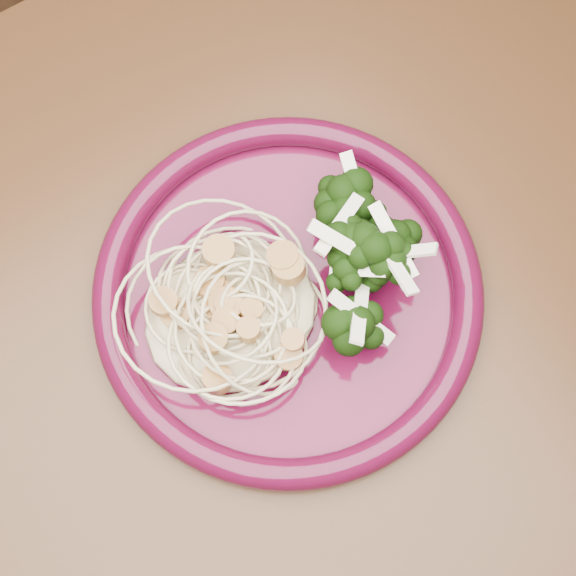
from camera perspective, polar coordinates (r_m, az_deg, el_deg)
The scene contains 6 objects.
dining_table at distance 0.74m, azimuth 0.96°, elevation -4.53°, with size 1.20×0.80×0.75m.
dinner_plate at distance 0.64m, azimuth -0.00°, elevation -0.25°, with size 0.36×0.36×0.03m.
spaghetti_pile at distance 0.62m, azimuth -4.14°, elevation -1.61°, with size 0.14×0.12×0.03m, color beige.
scallop_cluster at distance 0.59m, azimuth -4.38°, elevation -0.57°, with size 0.12×0.12×0.04m, color #B98545, non-canonical shape.
broccoli_pile at distance 0.63m, azimuth 5.02°, elevation 2.43°, with size 0.09×0.15×0.05m, color black.
onion_garnish at distance 0.60m, azimuth 5.28°, elevation 3.55°, with size 0.06×0.10×0.05m, color white, non-canonical shape.
Camera 1 is at (-0.11, -0.15, 1.37)m, focal length 50.00 mm.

